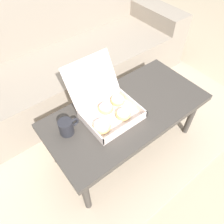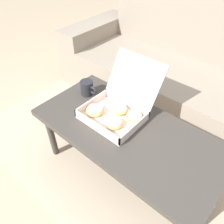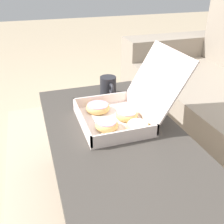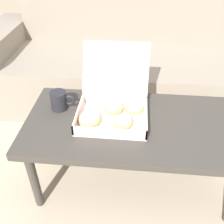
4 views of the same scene
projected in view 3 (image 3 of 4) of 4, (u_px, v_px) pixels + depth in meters
name	position (u px, v px, depth m)	size (l,w,h in m)	color
ground_plane	(136.00, 209.00, 1.28)	(12.00, 12.00, 0.00)	tan
area_rug	(190.00, 194.00, 1.36)	(2.51, 1.83, 0.01)	tan
coffee_table	(119.00, 146.00, 1.07)	(1.10, 0.54, 0.44)	#3D3833
pastry_box	(123.00, 110.00, 1.14)	(0.34, 0.42, 0.30)	silver
coffee_mug	(108.00, 86.00, 1.38)	(0.13, 0.09, 0.10)	#232328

